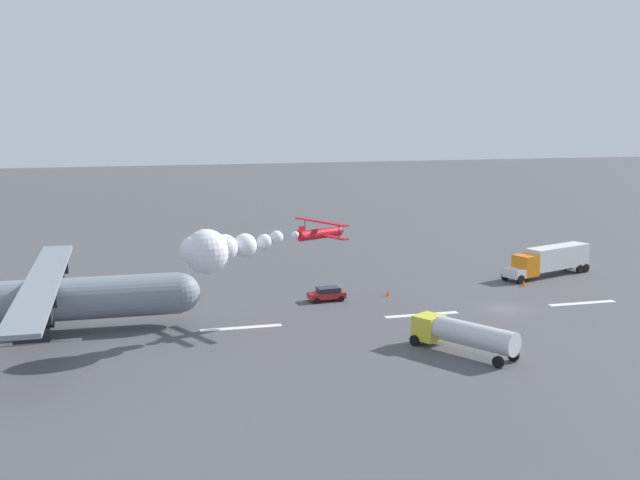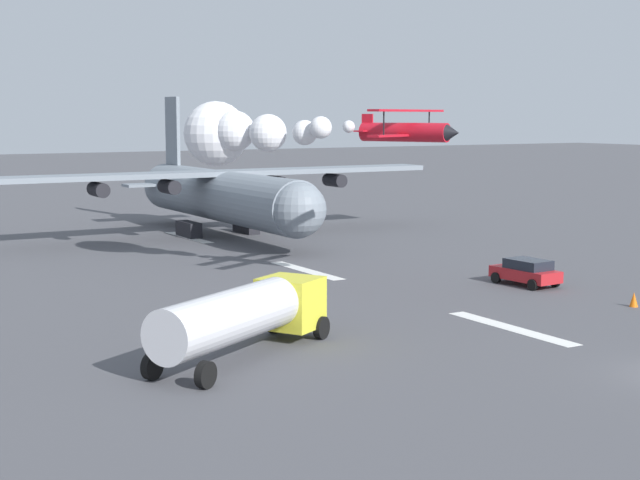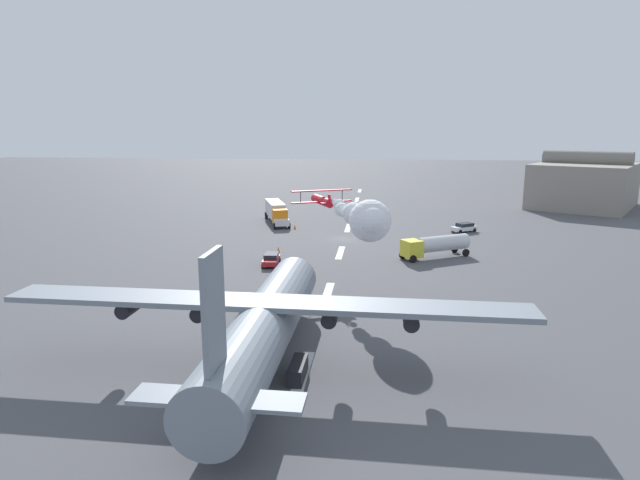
{
  "view_description": "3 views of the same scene",
  "coord_description": "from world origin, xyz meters",
  "px_view_note": "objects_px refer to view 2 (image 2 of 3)",
  "views": [
    {
      "loc": [
        39.62,
        72.8,
        21.21
      ],
      "look_at": [
        19.98,
        -1.44,
        8.08
      ],
      "focal_mm": 43.71,
      "sensor_mm": 36.0,
      "label": 1
    },
    {
      "loc": [
        -22.72,
        29.17,
        9.67
      ],
      "look_at": [
        26.6,
        0.0,
        2.12
      ],
      "focal_mm": 53.39,
      "sensor_mm": 36.0,
      "label": 2
    },
    {
      "loc": [
        81.01,
        5.04,
        17.01
      ],
      "look_at": [
        19.5,
        -1.76,
        3.89
      ],
      "focal_mm": 29.51,
      "sensor_mm": 36.0,
      "label": 3
    }
  ],
  "objects_px": {
    "fuel_tanker_truck": "(244,315)",
    "cargo_transport_plane": "(228,195)",
    "followme_car_yellow": "(526,271)",
    "traffic_cone_far": "(634,299)",
    "stunt_biplane_red": "(236,132)"
  },
  "relations": [
    {
      "from": "fuel_tanker_truck",
      "to": "traffic_cone_far",
      "type": "height_order",
      "value": "fuel_tanker_truck"
    },
    {
      "from": "fuel_tanker_truck",
      "to": "followme_car_yellow",
      "type": "bearing_deg",
      "value": -72.89
    },
    {
      "from": "traffic_cone_far",
      "to": "cargo_transport_plane",
      "type": "bearing_deg",
      "value": 9.6
    },
    {
      "from": "fuel_tanker_truck",
      "to": "cargo_transport_plane",
      "type": "bearing_deg",
      "value": -24.25
    },
    {
      "from": "stunt_biplane_red",
      "to": "cargo_transport_plane",
      "type": "bearing_deg",
      "value": -23.31
    },
    {
      "from": "cargo_transport_plane",
      "to": "traffic_cone_far",
      "type": "distance_m",
      "value": 36.06
    },
    {
      "from": "followme_car_yellow",
      "to": "stunt_biplane_red",
      "type": "bearing_deg",
      "value": 42.05
    },
    {
      "from": "stunt_biplane_red",
      "to": "followme_car_yellow",
      "type": "height_order",
      "value": "stunt_biplane_red"
    },
    {
      "from": "stunt_biplane_red",
      "to": "followme_car_yellow",
      "type": "xyz_separation_m",
      "value": [
        -13.2,
        -11.91,
        -7.8
      ]
    },
    {
      "from": "stunt_biplane_red",
      "to": "traffic_cone_far",
      "type": "height_order",
      "value": "stunt_biplane_red"
    },
    {
      "from": "cargo_transport_plane",
      "to": "traffic_cone_far",
      "type": "relative_size",
      "value": 49.6
    },
    {
      "from": "fuel_tanker_truck",
      "to": "traffic_cone_far",
      "type": "distance_m",
      "value": 21.61
    },
    {
      "from": "traffic_cone_far",
      "to": "followme_car_yellow",
      "type": "bearing_deg",
      "value": 3.7
    },
    {
      "from": "followme_car_yellow",
      "to": "traffic_cone_far",
      "type": "height_order",
      "value": "followme_car_yellow"
    },
    {
      "from": "cargo_transport_plane",
      "to": "followme_car_yellow",
      "type": "distance_m",
      "value": 28.7
    }
  ]
}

